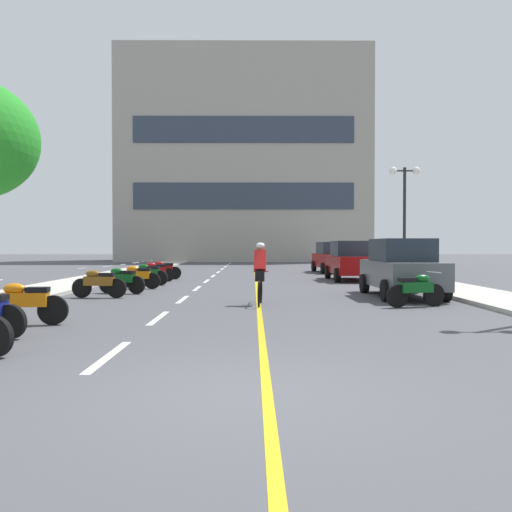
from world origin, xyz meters
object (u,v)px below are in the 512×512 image
Objects in this scene: street_lamp_mid at (405,197)px; motorcycle_4 at (99,283)px; parked_car_far at (332,257)px; cyclist_rider at (260,272)px; motorcycle_8 at (155,271)px; parked_car_near at (401,268)px; parked_car_mid at (351,261)px; motorcycle_9 at (163,269)px; motorcycle_2 at (24,302)px; motorcycle_3 at (416,289)px; motorcycle_5 at (121,279)px; motorcycle_7 at (148,273)px; motorcycle_6 at (137,276)px.

street_lamp_mid reaches higher than motorcycle_4.
cyclist_rider is at bearing -105.04° from parked_car_far.
motorcycle_4 is 1.03× the size of motorcycle_8.
parked_car_near is 1.00× the size of parked_car_mid.
street_lamp_mid is at bearing 7.11° from motorcycle_8.
street_lamp_mid reaches higher than motorcycle_9.
motorcycle_2 is 6.05m from cyclist_rider.
motorcycle_4 is (-9.39, -0.28, -0.44)m from parked_car_near.
motorcycle_3 is at bearing -15.11° from motorcycle_4.
parked_car_mid is 11.11m from motorcycle_5.
motorcycle_5 is at bearing -91.93° from motorcycle_7.
motorcycle_3 is at bearing -33.91° from motorcycle_6.
motorcycle_8 is (-0.05, 3.85, 0.00)m from motorcycle_6.
motorcycle_8 is (-0.06, 1.99, 0.00)m from motorcycle_7.
motorcycle_7 is (0.34, 10.70, 0.00)m from motorcycle_2.
motorcycle_4 is (-9.25, -8.06, -0.44)m from parked_car_mid.
motorcycle_6 is 5.48m from motorcycle_9.
parked_car_far is 2.58× the size of motorcycle_7.
motorcycle_2 and motorcycle_8 have the same top height.
motorcycle_5 is at bearing -90.62° from motorcycle_8.
motorcycle_2 is (-11.77, -14.12, -3.44)m from street_lamp_mid.
parked_car_far is at bearing 88.15° from parked_car_mid.
parked_car_far reaches higher than motorcycle_5.
motorcycle_6 is at bearing -151.67° from parked_car_mid.
parked_car_mid reaches higher than motorcycle_4.
motorcycle_3 is (-2.88, -11.04, -3.44)m from street_lamp_mid.
motorcycle_2 is 8.84m from motorcycle_6.
street_lamp_mid is 3.10× the size of motorcycle_7.
motorcycle_4 is (-9.01, 2.43, 0.00)m from motorcycle_3.
motorcycle_7 and motorcycle_9 have the same top height.
motorcycle_7 and motorcycle_8 have the same top height.
parked_car_far is 17.80m from motorcycle_4.
motorcycle_9 is (-8.55, 11.24, 0.00)m from motorcycle_3.
cyclist_rider is at bearing 172.03° from motorcycle_3.
motorcycle_4 is at bearing -97.71° from motorcycle_6.
motorcycle_2 is at bearing -123.91° from parked_car_mid.
motorcycle_7 is 8.35m from cyclist_rider.
motorcycle_6 is 6.86m from cyclist_rider.
motorcycle_6 and motorcycle_8 have the same top height.
parked_car_mid is at bearing 36.60° from motorcycle_5.
cyclist_rider is at bearing -49.14° from motorcycle_6.
motorcycle_3 is 12.90m from motorcycle_8.
motorcycle_5 is at bearing -148.20° from street_lamp_mid.
motorcycle_9 is (0.34, 14.32, 0.00)m from motorcycle_2.
street_lamp_mid reaches higher than cyclist_rider.
motorcycle_5 and motorcycle_8 have the same top height.
street_lamp_mid reaches higher than parked_car_near.
motorcycle_2 is at bearing -88.72° from motorcycle_4.
motorcycle_6 is (0.11, 1.88, 0.00)m from motorcycle_5.
motorcycle_2 is at bearing -147.99° from parked_car_near.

